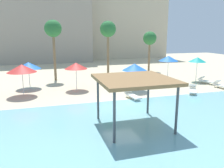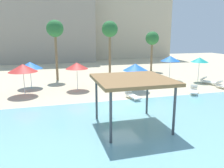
{
  "view_description": "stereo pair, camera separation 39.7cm",
  "coord_description": "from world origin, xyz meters",
  "px_view_note": "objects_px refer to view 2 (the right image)",
  "views": [
    {
      "loc": [
        -5.27,
        -15.06,
        5.26
      ],
      "look_at": [
        -0.16,
        2.0,
        1.3
      ],
      "focal_mm": 36.15,
      "sensor_mm": 36.0,
      "label": 1
    },
    {
      "loc": [
        -4.89,
        -15.17,
        5.26
      ],
      "look_at": [
        -0.16,
        2.0,
        1.3
      ],
      "focal_mm": 36.15,
      "sensor_mm": 36.0,
      "label": 2
    }
  ],
  "objects_px": {
    "beach_umbrella_blue_4": "(135,67)",
    "beach_umbrella_blue_1": "(30,65)",
    "palm_tree_1": "(152,39)",
    "beach_umbrella_red_2": "(77,66)",
    "lounge_chair_1": "(223,85)",
    "beach_umbrella_red_7": "(23,68)",
    "lounge_chair_2": "(194,90)",
    "beach_umbrella_blue_0": "(170,59)",
    "lounge_chair_0": "(132,95)",
    "beach_umbrella_teal_3": "(200,60)",
    "palm_tree_2": "(55,30)",
    "palm_tree_0": "(110,31)",
    "shade_pavilion": "(132,81)",
    "lounge_chair_3": "(208,81)"
  },
  "relations": [
    {
      "from": "beach_umbrella_blue_4",
      "to": "beach_umbrella_blue_1",
      "type": "bearing_deg",
      "value": 157.97
    },
    {
      "from": "beach_umbrella_blue_4",
      "to": "palm_tree_1",
      "type": "relative_size",
      "value": 0.46
    },
    {
      "from": "beach_umbrella_red_2",
      "to": "lounge_chair_1",
      "type": "bearing_deg",
      "value": -14.12
    },
    {
      "from": "beach_umbrella_red_7",
      "to": "lounge_chair_2",
      "type": "bearing_deg",
      "value": -13.99
    },
    {
      "from": "beach_umbrella_red_7",
      "to": "beach_umbrella_blue_0",
      "type": "bearing_deg",
      "value": 9.09
    },
    {
      "from": "lounge_chair_0",
      "to": "palm_tree_1",
      "type": "distance_m",
      "value": 15.78
    },
    {
      "from": "beach_umbrella_teal_3",
      "to": "palm_tree_1",
      "type": "height_order",
      "value": "palm_tree_1"
    },
    {
      "from": "beach_umbrella_red_2",
      "to": "lounge_chair_2",
      "type": "bearing_deg",
      "value": -23.57
    },
    {
      "from": "beach_umbrella_red_2",
      "to": "lounge_chair_2",
      "type": "height_order",
      "value": "beach_umbrella_red_2"
    },
    {
      "from": "beach_umbrella_blue_1",
      "to": "palm_tree_2",
      "type": "distance_m",
      "value": 5.4
    },
    {
      "from": "beach_umbrella_red_2",
      "to": "beach_umbrella_blue_1",
      "type": "bearing_deg",
      "value": 154.49
    },
    {
      "from": "beach_umbrella_blue_4",
      "to": "palm_tree_0",
      "type": "xyz_separation_m",
      "value": [
        -0.59,
        7.05,
        3.41
      ]
    },
    {
      "from": "beach_umbrella_blue_1",
      "to": "beach_umbrella_red_7",
      "type": "xyz_separation_m",
      "value": [
        -0.37,
        -2.76,
        0.13
      ]
    },
    {
      "from": "lounge_chair_0",
      "to": "lounge_chair_2",
      "type": "bearing_deg",
      "value": 84.02
    },
    {
      "from": "palm_tree_0",
      "to": "palm_tree_1",
      "type": "bearing_deg",
      "value": 25.5
    },
    {
      "from": "beach_umbrella_blue_4",
      "to": "palm_tree_0",
      "type": "distance_m",
      "value": 7.85
    },
    {
      "from": "beach_umbrella_teal_3",
      "to": "lounge_chair_1",
      "type": "distance_m",
      "value": 4.2
    },
    {
      "from": "beach_umbrella_teal_3",
      "to": "palm_tree_0",
      "type": "distance_m",
      "value": 10.77
    },
    {
      "from": "lounge_chair_1",
      "to": "beach_umbrella_red_7",
      "type": "bearing_deg",
      "value": -106.03
    },
    {
      "from": "beach_umbrella_blue_1",
      "to": "lounge_chair_0",
      "type": "distance_m",
      "value": 10.72
    },
    {
      "from": "beach_umbrella_teal_3",
      "to": "palm_tree_1",
      "type": "distance_m",
      "value": 8.96
    },
    {
      "from": "beach_umbrella_blue_0",
      "to": "beach_umbrella_red_2",
      "type": "height_order",
      "value": "beach_umbrella_blue_0"
    },
    {
      "from": "beach_umbrella_blue_0",
      "to": "beach_umbrella_teal_3",
      "type": "bearing_deg",
      "value": -32.39
    },
    {
      "from": "beach_umbrella_blue_1",
      "to": "lounge_chair_2",
      "type": "xyz_separation_m",
      "value": [
        14.25,
        -6.4,
        -1.92
      ]
    },
    {
      "from": "shade_pavilion",
      "to": "beach_umbrella_blue_4",
      "type": "distance_m",
      "value": 8.64
    },
    {
      "from": "lounge_chair_2",
      "to": "beach_umbrella_blue_0",
      "type": "bearing_deg",
      "value": -155.14
    },
    {
      "from": "lounge_chair_0",
      "to": "beach_umbrella_blue_0",
      "type": "bearing_deg",
      "value": 125.27
    },
    {
      "from": "beach_umbrella_blue_1",
      "to": "lounge_chair_2",
      "type": "height_order",
      "value": "beach_umbrella_blue_1"
    },
    {
      "from": "beach_umbrella_red_2",
      "to": "beach_umbrella_red_7",
      "type": "xyz_separation_m",
      "value": [
        -4.72,
        -0.68,
        0.06
      ]
    },
    {
      "from": "lounge_chair_2",
      "to": "lounge_chair_0",
      "type": "bearing_deg",
      "value": -55.27
    },
    {
      "from": "beach_umbrella_blue_4",
      "to": "lounge_chair_0",
      "type": "height_order",
      "value": "beach_umbrella_blue_4"
    },
    {
      "from": "shade_pavilion",
      "to": "beach_umbrella_red_7",
      "type": "height_order",
      "value": "shade_pavilion"
    },
    {
      "from": "beach_umbrella_red_2",
      "to": "beach_umbrella_red_7",
      "type": "distance_m",
      "value": 4.77
    },
    {
      "from": "lounge_chair_1",
      "to": "lounge_chair_2",
      "type": "xyz_separation_m",
      "value": [
        -3.92,
        -0.84,
        0.0
      ]
    },
    {
      "from": "beach_umbrella_teal_3",
      "to": "lounge_chair_0",
      "type": "relative_size",
      "value": 1.4
    },
    {
      "from": "lounge_chair_2",
      "to": "palm_tree_2",
      "type": "bearing_deg",
      "value": -95.63
    },
    {
      "from": "beach_umbrella_red_2",
      "to": "lounge_chair_0",
      "type": "height_order",
      "value": "beach_umbrella_red_2"
    },
    {
      "from": "beach_umbrella_teal_3",
      "to": "palm_tree_2",
      "type": "relative_size",
      "value": 0.4
    },
    {
      "from": "shade_pavilion",
      "to": "beach_umbrella_blue_0",
      "type": "distance_m",
      "value": 14.65
    },
    {
      "from": "shade_pavilion",
      "to": "lounge_chair_3",
      "type": "bearing_deg",
      "value": 35.66
    },
    {
      "from": "beach_umbrella_blue_0",
      "to": "beach_umbrella_blue_4",
      "type": "relative_size",
      "value": 1.1
    },
    {
      "from": "lounge_chair_2",
      "to": "palm_tree_2",
      "type": "xyz_separation_m",
      "value": [
        -11.59,
        9.62,
        5.35
      ]
    },
    {
      "from": "beach_umbrella_red_2",
      "to": "lounge_chair_0",
      "type": "distance_m",
      "value": 6.25
    },
    {
      "from": "lounge_chair_0",
      "to": "palm_tree_0",
      "type": "relative_size",
      "value": 0.29
    },
    {
      "from": "beach_umbrella_red_7",
      "to": "palm_tree_1",
      "type": "xyz_separation_m",
      "value": [
        16.5,
        9.34,
        2.17
      ]
    },
    {
      "from": "shade_pavilion",
      "to": "lounge_chair_3",
      "type": "height_order",
      "value": "shade_pavilion"
    },
    {
      "from": "beach_umbrella_red_7",
      "to": "beach_umbrella_teal_3",
      "type": "bearing_deg",
      "value": 2.55
    },
    {
      "from": "beach_umbrella_blue_0",
      "to": "palm_tree_2",
      "type": "bearing_deg",
      "value": 164.55
    },
    {
      "from": "palm_tree_0",
      "to": "palm_tree_2",
      "type": "relative_size",
      "value": 1.0
    },
    {
      "from": "palm_tree_2",
      "to": "lounge_chair_0",
      "type": "bearing_deg",
      "value": -59.67
    }
  ]
}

